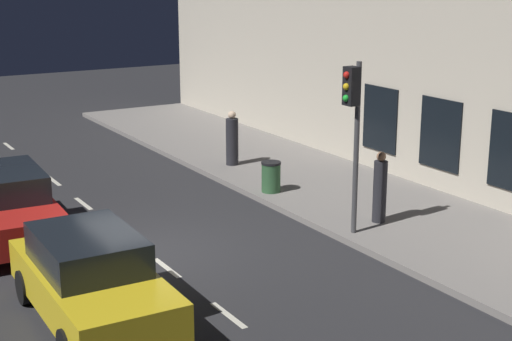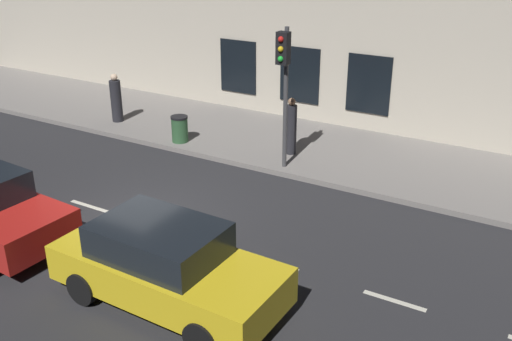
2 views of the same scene
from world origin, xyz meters
name	(u,v)px [view 2 (image 2 of 2)]	position (x,y,z in m)	size (l,w,h in m)	color
ground_plane	(139,222)	(0.00, 0.00, 0.00)	(60.00, 60.00, 0.00)	#28282B
sidewalk	(268,139)	(6.25, 0.00, 0.07)	(4.50, 32.00, 0.15)	gray
building_facade	(305,26)	(8.80, 0.00, 3.29)	(0.65, 32.00, 6.58)	beige
lane_centre_line	(173,232)	(0.00, -1.00, 0.00)	(0.12, 27.20, 0.01)	beige
traffic_light	(284,70)	(4.28, -1.57, 2.93)	(0.46, 0.32, 3.89)	#424244
parked_car_2	(166,265)	(-2.13, -2.55, 0.79)	(1.98, 4.40, 1.58)	gold
pedestrian_0	(291,128)	(5.38, -1.27, 0.95)	(0.44, 0.44, 1.70)	#232328
pedestrian_1	(116,100)	(5.08, 5.28, 0.91)	(0.46, 0.46, 1.66)	#232328
trash_bin	(180,129)	(4.53, 2.18, 0.57)	(0.53, 0.53, 0.83)	#2D5633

